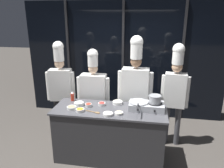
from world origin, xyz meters
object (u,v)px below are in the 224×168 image
Objects in this scene: squeeze_bottle_chili at (72,96)px; serving_spoon_slotted at (96,112)px; prep_bowl_carrots at (80,110)px; chef_pastry at (175,87)px; portable_stove at (146,106)px; prep_bowl_onion at (108,114)px; prep_bowl_mushrooms at (72,108)px; prep_bowl_ginger at (119,113)px; frying_pan at (139,101)px; prep_bowl_chili_flakes at (88,105)px; chef_line at (135,86)px; prep_bowl_bean_sprouts at (79,104)px; stock_pot at (155,99)px; chef_sous at (94,91)px; prep_bowl_noodles at (118,102)px; chef_head at (61,84)px; prep_bowl_bell_pepper at (102,104)px.

serving_spoon_slotted is (0.53, -0.43, -0.08)m from squeeze_bottle_chili.
squeeze_bottle_chili is 0.50m from prep_bowl_carrots.
portable_stove is at bearing 54.15° from chef_pastry.
prep_bowl_onion is at bearing -33.34° from squeeze_bottle_chili.
prep_bowl_mushrooms is 1.86m from chef_pastry.
prep_bowl_mushrooms reaches higher than prep_bowl_onion.
chef_pastry reaches higher than prep_bowl_mushrooms.
prep_bowl_carrots is at bearing 33.69° from chef_pastry.
frying_pan is at bearing 40.58° from prep_bowl_ginger.
prep_bowl_chili_flakes is at bearing 144.71° from prep_bowl_onion.
chef_line reaches higher than prep_bowl_chili_flakes.
squeeze_bottle_chili is at bearing 133.55° from prep_bowl_bean_sprouts.
prep_bowl_chili_flakes is (-0.54, 0.20, 0.01)m from prep_bowl_ginger.
chef_sous is (-1.13, 0.47, -0.10)m from stock_pot.
chef_pastry is at bearing 19.23° from prep_bowl_bean_sprouts.
portable_stove is 3.59× the size of prep_bowl_mushrooms.
prep_bowl_chili_flakes is (-0.83, -0.04, -0.12)m from frying_pan.
chef_head reaches higher than prep_bowl_noodles.
stock_pot is 0.87× the size of serving_spoon_slotted.
prep_bowl_ginger is 0.85× the size of prep_bowl_mushrooms.
prep_bowl_mushrooms is 1.41× the size of prep_bowl_chili_flakes.
frying_pan reaches higher than portable_stove.
prep_bowl_bell_pepper is 0.06× the size of chef_line.
chef_sous is (0.20, 0.67, 0.06)m from prep_bowl_mushrooms.
prep_bowl_mushrooms is 0.61× the size of serving_spoon_slotted.
portable_stove is 0.96m from prep_bowl_chili_flakes.
prep_bowl_noodles is 0.09× the size of chef_head.
chef_sous is at bearing 94.54° from prep_bowl_chili_flakes.
prep_bowl_bell_pepper is 0.50m from chef_sous.
prep_bowl_mushrooms is 0.90m from chef_head.
prep_bowl_bean_sprouts is at bearing 152.07° from prep_bowl_onion.
prep_bowl_mushrooms is at bearing 168.90° from prep_bowl_onion.
chef_pastry is (0.37, 0.55, 0.03)m from stock_pot.
prep_bowl_noodles is 0.40m from prep_bowl_ginger.
prep_bowl_bean_sprouts is (-1.00, -0.02, -0.11)m from frying_pan.
frying_pan is at bearing 34.95° from prep_bowl_onion.
stock_pot reaches higher than frying_pan.
squeeze_bottle_chili is 1.85m from chef_pastry.
chef_pastry is at bearing 41.43° from frying_pan.
stock_pot is 0.79m from prep_bowl_onion.
chef_line reaches higher than prep_bowl_mushrooms.
chef_sous reaches higher than frying_pan.
prep_bowl_carrots is 0.22m from prep_bowl_chili_flakes.
prep_bowl_bean_sprouts is at bearing 68.34° from prep_bowl_mushrooms.
prep_bowl_bean_sprouts is at bearing 172.05° from prep_bowl_chili_flakes.
chef_line reaches higher than chef_sous.
chef_sous is (0.13, 0.49, 0.06)m from prep_bowl_bean_sprouts.
squeeze_bottle_chili is 1.12× the size of prep_bowl_mushrooms.
frying_pan is 0.40m from prep_bowl_ginger.
chef_line is (0.56, 0.72, 0.23)m from serving_spoon_slotted.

